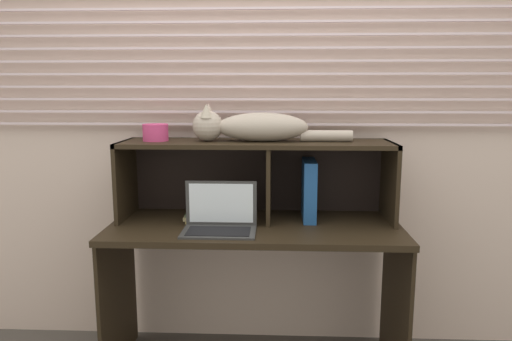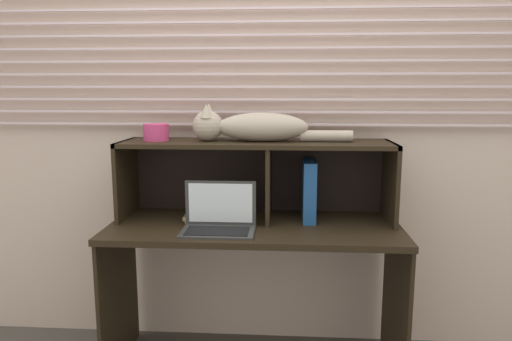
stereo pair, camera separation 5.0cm
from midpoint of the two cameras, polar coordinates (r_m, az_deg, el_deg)
back_panel_with_blinds at (r=2.56m, az=0.89°, el=6.25°), size 4.40×0.08×2.50m
desk at (r=2.37m, az=0.43°, el=-10.08°), size 1.43×0.59×0.77m
hutch_shelf_unit at (r=2.40m, az=0.82°, el=0.95°), size 1.36×0.35×0.40m
cat at (r=2.35m, az=0.02°, el=5.37°), size 0.80×0.16×0.19m
laptop at (r=2.21m, az=-3.89°, el=-6.01°), size 0.34×0.21×0.22m
binder_upright at (r=2.39m, az=7.06°, el=-2.36°), size 0.06×0.25×0.30m
book_stack at (r=2.45m, az=-5.78°, el=-5.16°), size 0.16×0.26×0.04m
small_basket at (r=2.43m, az=-11.48°, el=4.57°), size 0.13×0.13×0.08m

